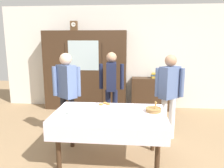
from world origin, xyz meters
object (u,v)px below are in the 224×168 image
Objects in this scene: mantel_clock at (74,26)px; wall_cabinet at (86,71)px; bookshelf_low at (153,94)px; tea_cup_center at (113,111)px; bread_basket at (154,110)px; spoon_center at (109,118)px; tea_cup_back_edge at (140,107)px; person_beside_shelf at (169,89)px; person_by_cabinet at (67,88)px; pastry_plate at (105,105)px; spoon_near_left at (125,110)px; tea_cup_near_right at (70,113)px; spoon_near_right at (73,108)px; dining_table at (109,120)px; person_near_right_end at (111,82)px; book_stack at (154,76)px.

wall_cabinet is at bearing 0.14° from mantel_clock.
bookshelf_low reaches higher than tea_cup_center.
spoon_center is at bearing -151.15° from bread_basket.
tea_cup_back_edge is 0.08× the size of person_beside_shelf.
tea_cup_center is 1.09× the size of spoon_center.
person_beside_shelf is (1.90, -1.69, -0.08)m from wall_cabinet.
pastry_plate is at bearing -26.18° from person_by_cabinet.
bookshelf_low is at bearing 75.31° from spoon_near_left.
person_beside_shelf is at bearing 33.34° from tea_cup_near_right.
wall_cabinet is at bearing 120.11° from tea_cup_back_edge.
bookshelf_low reaches higher than spoon_near_right.
dining_table is at bearing -152.83° from tea_cup_back_edge.
person_near_right_end is at bearing -55.51° from wall_cabinet.
person_near_right_end is at bearing 120.09° from bread_basket.
spoon_center is (-0.03, -0.23, -0.02)m from tea_cup_center.
tea_cup_near_right and tea_cup_center have the same top height.
wall_cabinet is 2.43m from spoon_near_right.
mantel_clock is 3.18m from tea_cup_back_edge.
mantel_clock is at bearing 115.33° from tea_cup_center.
person_by_cabinet is at bearing -174.63° from person_beside_shelf.
tea_cup_near_right is at bearing -161.09° from spoon_near_left.
spoon_near_right is at bearing -121.31° from bookshelf_low.
spoon_near_left and spoon_near_right have the same top height.
person_near_right_end is at bearing 104.51° from spoon_near_left.
book_stack is 0.15× the size of person_near_right_end.
bread_basket reaches higher than spoon_center.
tea_cup_near_right is 0.08× the size of person_by_cabinet.
wall_cabinet is (-0.90, 2.59, 0.37)m from dining_table.
wall_cabinet is at bearing 109.44° from pastry_plate.
person_by_cabinet is at bearing 153.82° from pastry_plate.
tea_cup_near_right is 0.33m from spoon_near_right.
tea_cup_center is 1.09× the size of spoon_near_right.
book_stack is at bearing 72.52° from tea_cup_center.
bread_basket is 0.87m from person_beside_shelf.
book_stack reaches higher than tea_cup_back_edge.
dining_table is 12.76× the size of tea_cup_near_right.
pastry_plate is 0.18× the size of person_near_right_end.
person_by_cabinet is 1.02× the size of person_beside_shelf.
book_stack is at bearing 1.42° from mantel_clock.
bread_basket is at bearing -59.91° from person_near_right_end.
spoon_near_left is at bearing -65.22° from wall_cabinet.
dining_table is at bearing 177.08° from tea_cup_center.
bookshelf_low is 2.47m from tea_cup_back_edge.
spoon_near_left is 1.34m from person_near_right_end.
wall_cabinet reaches higher than spoon_center.
mantel_clock reaches higher than bookshelf_low.
person_by_cabinet reaches higher than bread_basket.
person_near_right_end is (-0.99, -1.21, 0.04)m from book_stack.
mantel_clock is 0.15× the size of person_beside_shelf.
wall_cabinet reaches higher than spoon_near_left.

